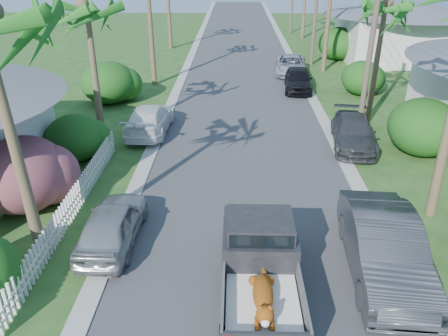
{
  "coord_description": "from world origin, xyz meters",
  "views": [
    {
      "loc": [
        -0.54,
        -7.18,
        8.22
      ],
      "look_at": [
        -0.87,
        6.45,
        1.4
      ],
      "focal_mm": 35.0,
      "sensor_mm": 36.0,
      "label": 1
    }
  ],
  "objects_px": {
    "parked_car_rf": "(298,79)",
    "parked_car_ln": "(113,224)",
    "pickup_truck": "(260,257)",
    "parked_car_rn": "(384,248)",
    "parked_car_lf": "(150,119)",
    "utility_pole_b": "(372,40)",
    "utility_pole_c": "(316,4)",
    "parked_car_rd": "(291,65)",
    "palm_r_b": "(386,4)",
    "palm_l_b": "(85,6)",
    "parked_car_rm": "(353,133)",
    "house_right_far": "(400,33)"
  },
  "relations": [
    {
      "from": "parked_car_rf",
      "to": "utility_pole_b",
      "type": "relative_size",
      "value": 0.47
    },
    {
      "from": "parked_car_rn",
      "to": "parked_car_ln",
      "type": "bearing_deg",
      "value": 174.8
    },
    {
      "from": "pickup_truck",
      "to": "palm_r_b",
      "type": "relative_size",
      "value": 0.71
    },
    {
      "from": "parked_car_lf",
      "to": "utility_pole_b",
      "type": "xyz_separation_m",
      "value": [
        10.34,
        -0.24,
        3.91
      ]
    },
    {
      "from": "parked_car_rf",
      "to": "parked_car_ln",
      "type": "distance_m",
      "value": 18.56
    },
    {
      "from": "utility_pole_c",
      "to": "parked_car_rd",
      "type": "bearing_deg",
      "value": -123.33
    },
    {
      "from": "parked_car_rn",
      "to": "utility_pole_b",
      "type": "bearing_deg",
      "value": 83.11
    },
    {
      "from": "parked_car_rm",
      "to": "parked_car_ln",
      "type": "bearing_deg",
      "value": -132.5
    },
    {
      "from": "parked_car_rd",
      "to": "utility_pole_b",
      "type": "height_order",
      "value": "utility_pole_b"
    },
    {
      "from": "parked_car_rm",
      "to": "utility_pole_b",
      "type": "bearing_deg",
      "value": 71.79
    },
    {
      "from": "parked_car_rf",
      "to": "house_right_far",
      "type": "bearing_deg",
      "value": 49.64
    },
    {
      "from": "palm_r_b",
      "to": "utility_pole_b",
      "type": "xyz_separation_m",
      "value": [
        -1.0,
        -2.0,
        -1.35
      ]
    },
    {
      "from": "pickup_truck",
      "to": "parked_car_lf",
      "type": "xyz_separation_m",
      "value": [
        -4.91,
        11.23,
        -0.32
      ]
    },
    {
      "from": "parked_car_rd",
      "to": "parked_car_ln",
      "type": "distance_m",
      "value": 22.42
    },
    {
      "from": "parked_car_rd",
      "to": "utility_pole_b",
      "type": "xyz_separation_m",
      "value": [
        2.0,
        -11.96,
        3.95
      ]
    },
    {
      "from": "parked_car_rf",
      "to": "palm_r_b",
      "type": "bearing_deg",
      "value": -57.38
    },
    {
      "from": "parked_car_rd",
      "to": "parked_car_ln",
      "type": "height_order",
      "value": "parked_car_ln"
    },
    {
      "from": "utility_pole_b",
      "to": "utility_pole_c",
      "type": "xyz_separation_m",
      "value": [
        0.0,
        15.0,
        0.0
      ]
    },
    {
      "from": "pickup_truck",
      "to": "palm_l_b",
      "type": "height_order",
      "value": "palm_l_b"
    },
    {
      "from": "parked_car_rf",
      "to": "parked_car_rd",
      "type": "height_order",
      "value": "parked_car_rf"
    },
    {
      "from": "parked_car_rd",
      "to": "palm_l_b",
      "type": "bearing_deg",
      "value": -123.07
    },
    {
      "from": "palm_l_b",
      "to": "utility_pole_c",
      "type": "distance_m",
      "value": 20.3
    },
    {
      "from": "pickup_truck",
      "to": "utility_pole_c",
      "type": "relative_size",
      "value": 0.57
    },
    {
      "from": "palm_l_b",
      "to": "palm_r_b",
      "type": "xyz_separation_m",
      "value": [
        13.4,
        3.0,
        -0.2
      ]
    },
    {
      "from": "parked_car_rm",
      "to": "parked_car_lf",
      "type": "distance_m",
      "value": 9.85
    },
    {
      "from": "palm_l_b",
      "to": "utility_pole_c",
      "type": "bearing_deg",
      "value": 52.22
    },
    {
      "from": "parked_car_rn",
      "to": "house_right_far",
      "type": "distance_m",
      "value": 28.88
    },
    {
      "from": "parked_car_rd",
      "to": "parked_car_rn",
      "type": "bearing_deg",
      "value": -84.2
    },
    {
      "from": "parked_car_rn",
      "to": "parked_car_lf",
      "type": "bearing_deg",
      "value": 132.35
    },
    {
      "from": "pickup_truck",
      "to": "house_right_far",
      "type": "relative_size",
      "value": 0.57
    },
    {
      "from": "parked_car_rm",
      "to": "utility_pole_c",
      "type": "height_order",
      "value": "utility_pole_c"
    },
    {
      "from": "pickup_truck",
      "to": "palm_l_b",
      "type": "relative_size",
      "value": 0.69
    },
    {
      "from": "house_right_far",
      "to": "utility_pole_b",
      "type": "distance_m",
      "value": 18.71
    },
    {
      "from": "pickup_truck",
      "to": "parked_car_rn",
      "type": "bearing_deg",
      "value": 11.25
    },
    {
      "from": "parked_car_rn",
      "to": "parked_car_lf",
      "type": "height_order",
      "value": "parked_car_rn"
    },
    {
      "from": "parked_car_rm",
      "to": "utility_pole_c",
      "type": "relative_size",
      "value": 0.5
    },
    {
      "from": "parked_car_rn",
      "to": "palm_r_b",
      "type": "relative_size",
      "value": 0.72
    },
    {
      "from": "utility_pole_b",
      "to": "utility_pole_c",
      "type": "height_order",
      "value": "same"
    },
    {
      "from": "house_right_far",
      "to": "parked_car_rn",
      "type": "bearing_deg",
      "value": -108.91
    },
    {
      "from": "parked_car_lf",
      "to": "house_right_far",
      "type": "bearing_deg",
      "value": -134.34
    },
    {
      "from": "parked_car_rd",
      "to": "parked_car_ln",
      "type": "xyz_separation_m",
      "value": [
        -7.84,
        -21.0,
        0.01
      ]
    },
    {
      "from": "parked_car_lf",
      "to": "palm_r_b",
      "type": "xyz_separation_m",
      "value": [
        11.34,
        1.76,
        5.26
      ]
    },
    {
      "from": "parked_car_rn",
      "to": "parked_car_lf",
      "type": "distance_m",
      "value": 13.47
    },
    {
      "from": "parked_car_rn",
      "to": "parked_car_rf",
      "type": "distance_m",
      "value": 18.08
    },
    {
      "from": "palm_r_b",
      "to": "utility_pole_b",
      "type": "distance_m",
      "value": 2.61
    },
    {
      "from": "parked_car_lf",
      "to": "utility_pole_b",
      "type": "bearing_deg",
      "value": -179.06
    },
    {
      "from": "parked_car_rf",
      "to": "utility_pole_b",
      "type": "distance_m",
      "value": 8.92
    },
    {
      "from": "parked_car_rm",
      "to": "parked_car_rf",
      "type": "distance_m",
      "value": 9.14
    },
    {
      "from": "parked_car_rd",
      "to": "utility_pole_c",
      "type": "bearing_deg",
      "value": 62.35
    },
    {
      "from": "parked_car_rn",
      "to": "parked_car_rm",
      "type": "distance_m",
      "value": 9.15
    }
  ]
}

